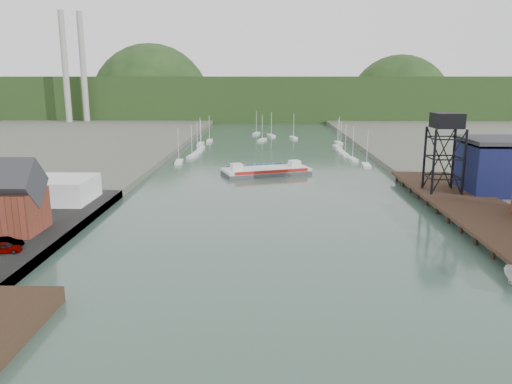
{
  "coord_description": "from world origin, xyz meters",
  "views": [
    {
      "loc": [
        -0.95,
        -43.31,
        24.83
      ],
      "look_at": [
        -3.09,
        48.09,
        4.0
      ],
      "focal_mm": 35.0,
      "sensor_mm": 36.0,
      "label": 1
    }
  ],
  "objects_px": {
    "lift_tower": "(447,125)",
    "chain_ferry": "(266,171)",
    "car_west_a": "(5,248)",
    "harbor_building": "(0,204)"
  },
  "relations": [
    {
      "from": "chain_ferry",
      "to": "car_west_a",
      "type": "distance_m",
      "value": 75.61
    },
    {
      "from": "lift_tower",
      "to": "harbor_building",
      "type": "bearing_deg",
      "value": -160.02
    },
    {
      "from": "lift_tower",
      "to": "chain_ferry",
      "type": "distance_m",
      "value": 48.86
    },
    {
      "from": "car_west_a",
      "to": "harbor_building",
      "type": "bearing_deg",
      "value": 22.31
    },
    {
      "from": "harbor_building",
      "to": "lift_tower",
      "type": "bearing_deg",
      "value": 19.98
    },
    {
      "from": "lift_tower",
      "to": "chain_ferry",
      "type": "bearing_deg",
      "value": 141.17
    },
    {
      "from": "harbor_building",
      "to": "lift_tower",
      "type": "distance_m",
      "value": 82.49
    },
    {
      "from": "chain_ferry",
      "to": "car_west_a",
      "type": "bearing_deg",
      "value": -138.11
    },
    {
      "from": "harbor_building",
      "to": "chain_ferry",
      "type": "bearing_deg",
      "value": 54.57
    },
    {
      "from": "chain_ferry",
      "to": "car_west_a",
      "type": "height_order",
      "value": "chain_ferry"
    }
  ]
}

